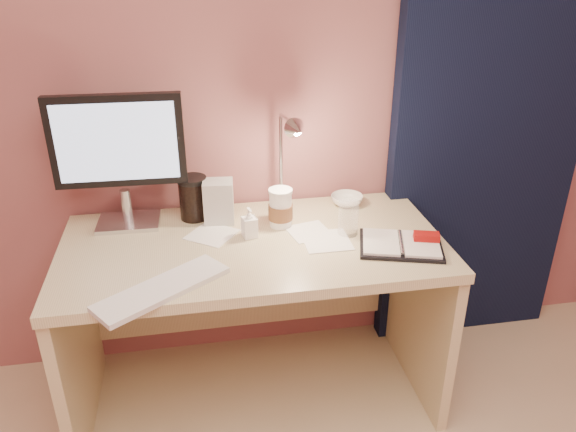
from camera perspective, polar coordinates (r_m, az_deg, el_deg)
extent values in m
plane|color=#955658|center=(2.23, -5.11, 13.78)|extent=(3.50, 0.00, 3.50)
cube|color=black|center=(2.53, 20.02, 10.29)|extent=(0.85, 0.08, 2.20)
cube|color=beige|center=(2.07, -3.54, -3.14)|extent=(1.40, 0.70, 0.04)
cube|color=beige|center=(2.32, -20.62, -12.31)|extent=(0.04, 0.66, 0.69)
cube|color=beige|center=(2.43, 13.06, -9.23)|extent=(0.04, 0.66, 0.69)
cube|color=beige|center=(2.51, -4.26, -5.71)|extent=(1.32, 0.03, 0.55)
cube|color=silver|center=(2.27, -15.85, -0.60)|extent=(0.24, 0.18, 0.02)
cylinder|color=silver|center=(2.24, -16.08, 1.05)|extent=(0.04, 0.04, 0.13)
cube|color=black|center=(2.15, -16.93, 7.38)|extent=(0.48, 0.05, 0.34)
cube|color=#A6BDE2|center=(2.12, -16.98, 7.12)|extent=(0.43, 0.02, 0.29)
cube|color=silver|center=(1.82, -12.62, -7.22)|extent=(0.44, 0.36, 0.02)
cube|color=black|center=(2.07, 11.38, -2.95)|extent=(0.34, 0.29, 0.01)
cube|color=white|center=(2.06, 9.43, -2.61)|extent=(0.18, 0.22, 0.01)
cube|color=white|center=(2.07, 13.37, -2.79)|extent=(0.18, 0.22, 0.01)
cube|color=#A1130D|center=(2.09, 13.89, -2.04)|extent=(0.10, 0.07, 0.03)
cube|color=white|center=(2.13, 2.15, -1.61)|extent=(0.18, 0.18, 0.00)
cube|color=white|center=(2.07, 3.94, -2.53)|extent=(0.17, 0.17, 0.00)
cube|color=white|center=(2.13, -7.73, -1.86)|extent=(0.22, 0.22, 0.00)
cylinder|color=white|center=(2.15, -0.77, 0.70)|extent=(0.09, 0.09, 0.14)
cylinder|color=brown|center=(2.15, -0.76, 0.44)|extent=(0.09, 0.09, 0.06)
cylinder|color=white|center=(2.12, -0.78, 2.55)|extent=(0.09, 0.09, 0.01)
cylinder|color=white|center=(2.10, 6.15, -0.18)|extent=(0.08, 0.08, 0.13)
imported|color=silver|center=(2.36, 6.01, 1.62)|extent=(0.14, 0.14, 0.04)
imported|color=white|center=(2.08, -3.95, -0.67)|extent=(0.06, 0.06, 0.12)
cylinder|color=black|center=(2.24, -9.59, 1.61)|extent=(0.11, 0.11, 0.16)
cube|color=silver|center=(2.19, -7.06, 1.45)|extent=(0.12, 0.10, 0.17)
cylinder|color=silver|center=(2.31, -0.70, 0.94)|extent=(0.10, 0.10, 0.02)
cylinder|color=silver|center=(2.24, -0.73, 5.49)|extent=(0.02, 0.02, 0.38)
cone|color=silver|center=(2.01, -0.83, 8.59)|extent=(0.09, 0.08, 0.08)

